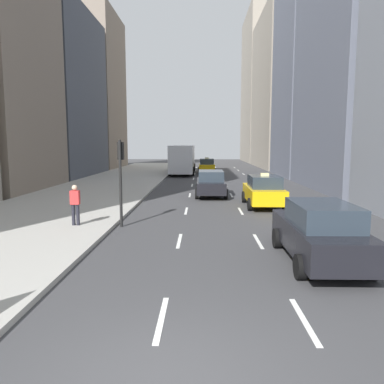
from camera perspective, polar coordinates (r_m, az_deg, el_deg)
ground_plane at (r=6.08m, az=-4.82°, el=-27.05°), size 160.00×160.00×0.00m
sidewalk_left at (r=33.05m, az=-11.82°, el=1.35°), size 8.00×66.00×0.15m
lane_markings at (r=28.27m, az=5.54°, el=0.34°), size 5.72×56.00×0.01m
building_row_left at (r=33.89m, az=-25.81°, el=20.44°), size 6.00×53.70×28.52m
building_row_right at (r=45.08m, az=17.21°, el=20.54°), size 6.00×78.54×35.41m
taxi_lead at (r=43.99m, az=2.26°, el=4.01°), size 2.02×4.40×1.87m
taxi_second at (r=20.89m, az=10.86°, el=0.19°), size 2.02×4.40×1.87m
sedan_black_near at (r=24.76m, az=2.88°, el=1.38°), size 2.02×4.95×1.69m
sedan_silver_behind at (r=11.46m, az=18.86°, el=-5.80°), size 2.02×4.72×1.78m
city_bus at (r=43.75m, az=-1.43°, el=5.18°), size 2.80×11.61×3.25m
pedestrian_mid_block at (r=15.84m, az=-17.37°, el=-1.59°), size 0.36×0.22×1.65m
traffic_light_pole at (r=15.70m, az=-10.82°, el=3.47°), size 0.24×0.42×3.60m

